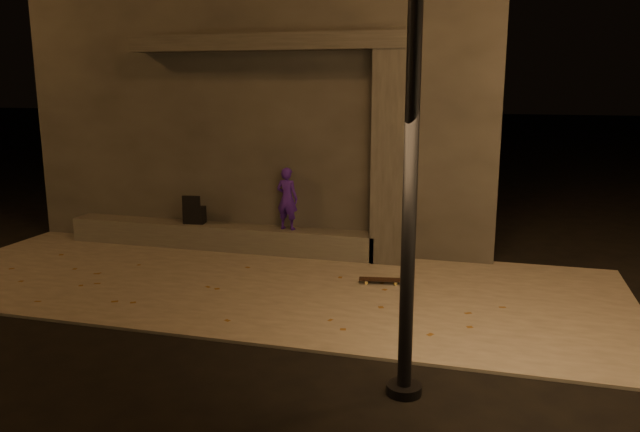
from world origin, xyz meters
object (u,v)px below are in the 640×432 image
(backpack, at_px, (195,213))
(skateboard, at_px, (381,280))
(column, at_px, (390,159))
(skateboarder, at_px, (287,199))

(backpack, height_order, skateboard, backpack)
(column, xyz_separation_m, backpack, (-3.70, 0.00, -1.16))
(skateboarder, relative_size, backpack, 2.07)
(backpack, bearing_deg, skateboard, -26.96)
(column, distance_m, backpack, 3.88)
(column, bearing_deg, backpack, 180.00)
(skateboarder, height_order, skateboard, skateboarder)
(column, distance_m, skateboard, 2.18)
(column, bearing_deg, skateboarder, 180.00)
(skateboarder, height_order, backpack, skateboarder)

